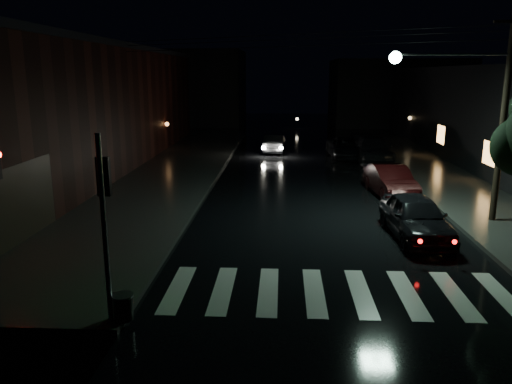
# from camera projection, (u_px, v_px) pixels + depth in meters

# --- Properties ---
(ground) EXTENTS (120.00, 120.00, 0.00)m
(ground) POSITION_uv_depth(u_px,v_px,m) (220.00, 298.00, 12.64)
(ground) COLOR black
(ground) RESTS_ON ground
(sidewalk_left) EXTENTS (6.00, 44.00, 0.15)m
(sidewalk_left) POSITION_uv_depth(u_px,v_px,m) (159.00, 179.00, 26.48)
(sidewalk_left) COLOR #282826
(sidewalk_left) RESTS_ON ground
(sidewalk_right) EXTENTS (4.00, 44.00, 0.15)m
(sidewalk_right) POSITION_uv_depth(u_px,v_px,m) (446.00, 182.00, 25.70)
(sidewalk_right) COLOR #282826
(sidewalk_right) RESTS_ON ground
(building_left) EXTENTS (10.00, 36.00, 7.00)m
(building_left) POSITION_uv_depth(u_px,v_px,m) (42.00, 111.00, 27.99)
(building_left) COLOR black
(building_left) RESTS_ON ground
(building_far_left) EXTENTS (14.00, 10.00, 8.00)m
(building_far_left) POSITION_uv_depth(u_px,v_px,m) (180.00, 88.00, 55.94)
(building_far_left) COLOR black
(building_far_left) RESTS_ON ground
(building_far_right) EXTENTS (14.00, 10.00, 7.00)m
(building_far_right) POSITION_uv_depth(u_px,v_px,m) (397.00, 92.00, 54.81)
(building_far_right) COLOR black
(building_far_right) RESTS_ON ground
(crosswalk) EXTENTS (9.00, 3.00, 0.01)m
(crosswalk) POSITION_uv_depth(u_px,v_px,m) (337.00, 292.00, 12.97)
(crosswalk) COLOR beige
(crosswalk) RESTS_ON ground
(signal_pole_corner) EXTENTS (0.68, 0.61, 4.20)m
(signal_pole_corner) POSITION_uv_depth(u_px,v_px,m) (114.00, 260.00, 10.97)
(signal_pole_corner) COLOR slate
(signal_pole_corner) RESTS_ON ground
(utility_pole) EXTENTS (4.92, 0.44, 8.00)m
(utility_pole) POSITION_uv_depth(u_px,v_px,m) (486.00, 101.00, 17.91)
(utility_pole) COLOR black
(utility_pole) RESTS_ON ground
(parked_car_a) EXTENTS (1.98, 4.45, 1.49)m
(parked_car_a) POSITION_uv_depth(u_px,v_px,m) (416.00, 217.00, 17.15)
(parked_car_a) COLOR black
(parked_car_a) RESTS_ON ground
(parked_car_b) EXTENTS (1.93, 4.44, 1.42)m
(parked_car_b) POSITION_uv_depth(u_px,v_px,m) (390.00, 181.00, 23.00)
(parked_car_b) COLOR black
(parked_car_b) RESTS_ON ground
(parked_car_c) EXTENTS (2.19, 5.36, 1.55)m
(parked_car_c) POSITION_uv_depth(u_px,v_px,m) (372.00, 150.00, 32.08)
(parked_car_c) COLOR black
(parked_car_c) RESTS_ON ground
(parked_car_d) EXTENTS (2.42, 4.88, 1.33)m
(parked_car_d) POSITION_uv_depth(u_px,v_px,m) (346.00, 148.00, 33.59)
(parked_car_d) COLOR black
(parked_car_d) RESTS_ON ground
(oncoming_car) EXTENTS (1.55, 3.99, 1.29)m
(oncoming_car) POSITION_uv_depth(u_px,v_px,m) (274.00, 143.00, 35.84)
(oncoming_car) COLOR black
(oncoming_car) RESTS_ON ground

